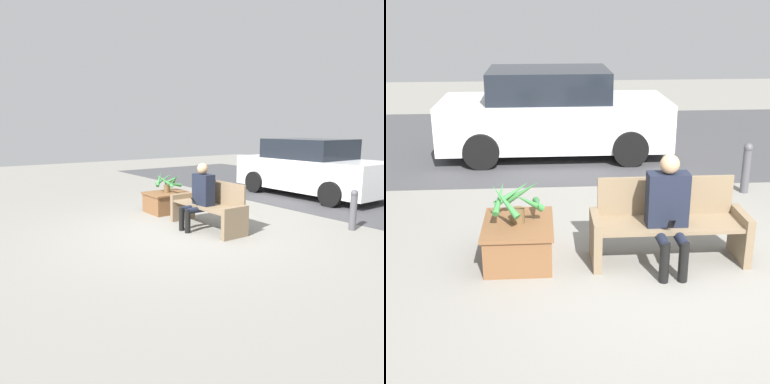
% 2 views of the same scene
% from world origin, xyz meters
% --- Properties ---
extents(ground_plane, '(30.00, 30.00, 0.00)m').
position_xyz_m(ground_plane, '(0.00, 0.00, 0.00)').
color(ground_plane, gray).
extents(road_surface, '(20.00, 6.00, 0.01)m').
position_xyz_m(road_surface, '(0.00, 6.03, 0.00)').
color(road_surface, '#424244').
rests_on(road_surface, ground_plane).
extents(bench, '(1.71, 0.56, 0.90)m').
position_xyz_m(bench, '(-0.03, 0.50, 0.42)').
color(bench, '#7A664C').
rests_on(bench, ground_plane).
extents(person_seated, '(0.44, 0.59, 1.25)m').
position_xyz_m(person_seated, '(-0.09, 0.32, 0.69)').
color(person_seated, black).
rests_on(person_seated, ground_plane).
extents(planter_box, '(0.77, 0.94, 0.45)m').
position_xyz_m(planter_box, '(-1.69, 0.57, 0.25)').
color(planter_box, brown).
rests_on(planter_box, ground_plane).
extents(potted_plant, '(0.60, 0.60, 0.47)m').
position_xyz_m(potted_plant, '(-1.69, 0.59, 0.69)').
color(potted_plant, brown).
rests_on(potted_plant, planter_box).
extents(parked_car, '(4.16, 1.98, 1.60)m').
position_xyz_m(parked_car, '(-1.18, 4.98, 0.78)').
color(parked_car, silver).
rests_on(parked_car, ground_plane).
extents(bollard_post, '(0.14, 0.14, 0.77)m').
position_xyz_m(bollard_post, '(1.64, 2.60, 0.41)').
color(bollard_post, '#4C4C51').
rests_on(bollard_post, ground_plane).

